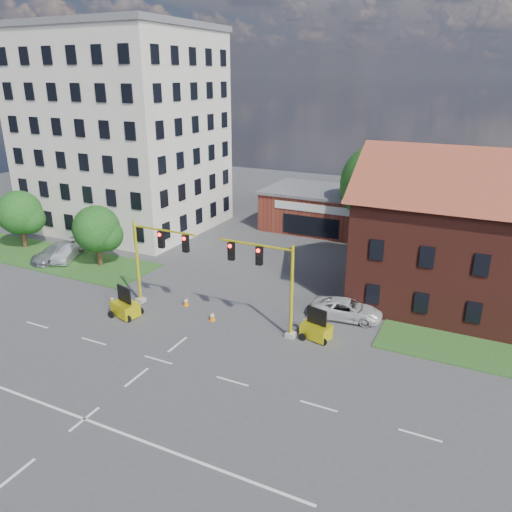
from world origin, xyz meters
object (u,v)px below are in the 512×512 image
object	(u,v)px
signal_mast_east	(268,276)
pickup_white	(347,309)
trailer_east	(316,330)
trailer_west	(125,307)
signal_mast_west	(155,256)

from	to	relation	value
signal_mast_east	pickup_white	world-z (taller)	signal_mast_east
pickup_white	trailer_east	bearing A→B (deg)	158.19
trailer_west	trailer_east	bearing A→B (deg)	28.98
signal_mast_west	signal_mast_east	size ratio (longest dim) A/B	1.00
trailer_east	signal_mast_west	bearing A→B (deg)	-163.71
signal_mast_east	trailer_west	size ratio (longest dim) A/B	2.87
signal_mast_west	pickup_white	world-z (taller)	signal_mast_west
signal_mast_west	trailer_east	bearing A→B (deg)	2.58
signal_mast_west	trailer_west	bearing A→B (deg)	-115.41
trailer_east	pickup_white	xyz separation A→B (m)	(0.93, 3.60, 0.04)
trailer_west	pickup_white	size ratio (longest dim) A/B	0.44
signal_mast_east	signal_mast_west	bearing A→B (deg)	180.00
signal_mast_west	pickup_white	distance (m)	13.86
signal_mast_east	pickup_white	distance (m)	6.67
trailer_west	pickup_white	distance (m)	15.34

